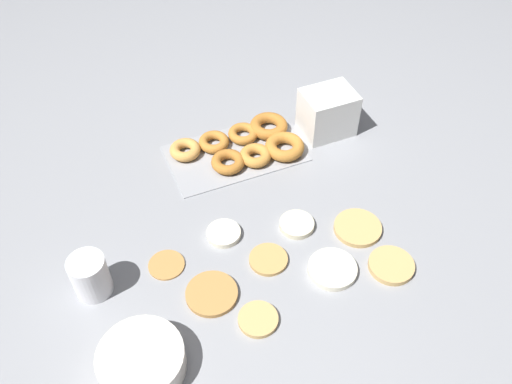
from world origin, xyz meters
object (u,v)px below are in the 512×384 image
at_px(pancake_1, 358,228).
at_px(pancake_5, 212,294).
at_px(batter_bowl, 142,361).
at_px(pancake_7, 391,265).
at_px(pancake_2, 224,233).
at_px(pancake_3, 268,259).
at_px(pancake_4, 166,264).
at_px(container_stack, 328,112).
at_px(pancake_6, 258,319).
at_px(donut_tray, 245,145).
at_px(pancake_8, 297,225).
at_px(pancake_0, 332,269).
at_px(paper_cup, 90,276).

bearing_deg(pancake_1, pancake_5, 5.45).
bearing_deg(batter_bowl, pancake_7, -178.45).
height_order(pancake_2, pancake_7, same).
bearing_deg(pancake_7, batter_bowl, 1.55).
height_order(pancake_3, pancake_4, same).
bearing_deg(pancake_5, container_stack, -141.15).
xyz_separation_m(pancake_6, donut_tray, (-0.18, -0.52, 0.01)).
bearing_deg(pancake_8, batter_bowl, 25.48).
bearing_deg(pancake_4, container_stack, -153.40).
xyz_separation_m(pancake_7, donut_tray, (0.16, -0.51, 0.01)).
relative_size(pancake_1, container_stack, 0.81).
relative_size(pancake_0, pancake_6, 1.30).
xyz_separation_m(pancake_4, pancake_8, (-0.33, 0.01, 0.00)).
bearing_deg(pancake_4, batter_bowl, 63.08).
bearing_deg(pancake_6, container_stack, -130.59).
relative_size(pancake_2, pancake_8, 0.97).
relative_size(pancake_0, donut_tray, 0.30).
bearing_deg(pancake_1, pancake_8, -26.63).
xyz_separation_m(pancake_6, paper_cup, (0.31, -0.22, 0.05)).
bearing_deg(batter_bowl, container_stack, -143.30).
bearing_deg(donut_tray, pancake_7, 107.49).
relative_size(pancake_1, pancake_3, 1.29).
bearing_deg(donut_tray, pancake_3, 75.80).
distance_m(pancake_3, paper_cup, 0.40).
distance_m(container_stack, paper_cup, 0.80).
height_order(pancake_0, pancake_7, same).
relative_size(pancake_4, donut_tray, 0.23).
bearing_deg(container_stack, pancake_6, 49.41).
height_order(pancake_5, donut_tray, donut_tray).
bearing_deg(pancake_3, donut_tray, -104.20).
bearing_deg(pancake_6, batter_bowl, 1.84).
distance_m(pancake_2, batter_bowl, 0.37).
bearing_deg(pancake_4, pancake_7, 156.52).
relative_size(pancake_0, batter_bowl, 0.65).
relative_size(pancake_2, donut_tray, 0.22).
height_order(pancake_8, container_stack, container_stack).
bearing_deg(pancake_7, pancake_0, -18.43).
bearing_deg(donut_tray, pancake_4, 42.93).
relative_size(pancake_3, pancake_5, 0.78).
height_order(pancake_3, container_stack, container_stack).
xyz_separation_m(pancake_5, pancake_6, (-0.07, 0.10, -0.00)).
height_order(pancake_5, pancake_8, pancake_8).
distance_m(pancake_0, donut_tray, 0.47).
distance_m(pancake_7, batter_bowl, 0.60).
bearing_deg(pancake_5, pancake_2, -119.50).
height_order(pancake_4, pancake_8, pancake_8).
height_order(pancake_0, pancake_5, pancake_0).
xyz_separation_m(pancake_5, pancake_7, (-0.41, 0.09, 0.00)).
distance_m(pancake_6, pancake_7, 0.34).
distance_m(pancake_0, pancake_1, 0.15).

